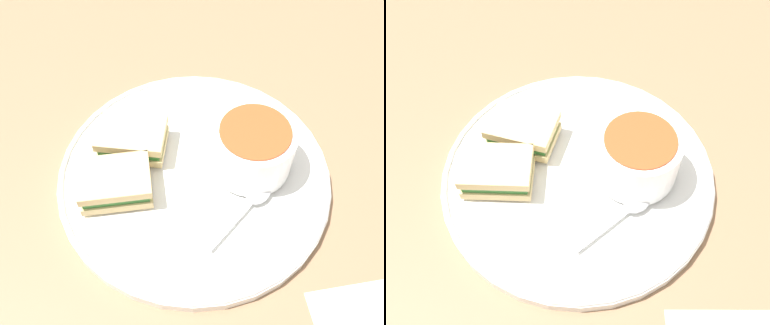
{
  "view_description": "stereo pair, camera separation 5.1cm",
  "coord_description": "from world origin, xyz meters",
  "views": [
    {
      "loc": [
        -0.0,
        0.29,
        0.45
      ],
      "look_at": [
        0.0,
        0.0,
        0.03
      ],
      "focal_mm": 42.0,
      "sensor_mm": 36.0,
      "label": 1
    },
    {
      "loc": [
        -0.05,
        0.29,
        0.45
      ],
      "look_at": [
        0.0,
        0.0,
        0.03
      ],
      "focal_mm": 42.0,
      "sensor_mm": 36.0,
      "label": 2
    }
  ],
  "objects": [
    {
      "name": "ground_plane",
      "position": [
        0.0,
        0.0,
        0.0
      ],
      "size": [
        2.4,
        2.4,
        0.0
      ],
      "primitive_type": "plane",
      "color": "#8E6B4C"
    },
    {
      "name": "plate",
      "position": [
        0.0,
        0.0,
        0.01
      ],
      "size": [
        0.32,
        0.32,
        0.02
      ],
      "color": "white",
      "rests_on": "ground_plane"
    },
    {
      "name": "soup_bowl",
      "position": [
        -0.07,
        -0.01,
        0.05
      ],
      "size": [
        0.09,
        0.09,
        0.06
      ],
      "color": "white",
      "rests_on": "plate"
    },
    {
      "name": "spoon",
      "position": [
        -0.07,
        0.04,
        0.02
      ],
      "size": [
        0.08,
        0.09,
        0.01
      ],
      "rotation": [
        0.0,
        0.0,
        4.02
      ],
      "color": "silver",
      "rests_on": "plate"
    },
    {
      "name": "sandwich_half_near",
      "position": [
        0.07,
        -0.04,
        0.03
      ],
      "size": [
        0.08,
        0.06,
        0.03
      ],
      "rotation": [
        0.0,
        0.0,
        -0.11
      ],
      "color": "#DBBC7F",
      "rests_on": "plate"
    },
    {
      "name": "sandwich_half_far",
      "position": [
        0.09,
        0.03,
        0.03
      ],
      "size": [
        0.09,
        0.07,
        0.03
      ],
      "rotation": [
        0.0,
        0.0,
        0.15
      ],
      "color": "#DBBC7F",
      "rests_on": "plate"
    }
  ]
}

